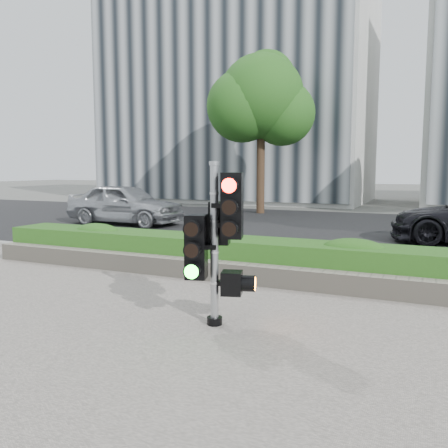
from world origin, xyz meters
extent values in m
plane|color=#51514C|center=(0.00, 0.00, 0.00)|extent=(120.00, 120.00, 0.00)
cube|color=#9E9389|center=(0.00, -2.50, 0.01)|extent=(16.00, 11.00, 0.03)
cube|color=black|center=(0.00, 10.00, 0.01)|extent=(60.00, 13.00, 0.02)
cube|color=gray|center=(0.00, 3.15, 0.06)|extent=(60.00, 0.25, 0.12)
cube|color=gray|center=(0.00, 1.90, 0.20)|extent=(12.00, 0.32, 0.34)
cube|color=#41942D|center=(0.00, 2.55, 0.37)|extent=(12.00, 1.00, 0.68)
cube|color=#B7B7B2|center=(-9.00, 23.00, 7.50)|extent=(16.00, 9.00, 15.00)
cylinder|color=black|center=(-4.50, 14.50, 2.02)|extent=(0.36, 0.36, 4.03)
sphere|color=#154C16|center=(-4.50, 14.50, 5.18)|extent=(3.74, 3.74, 3.74)
sphere|color=#154C16|center=(-3.64, 14.86, 4.46)|extent=(2.88, 2.88, 2.88)
sphere|color=#154C16|center=(-5.22, 14.07, 4.75)|extent=(3.17, 3.17, 3.17)
sphere|color=#154C16|center=(-4.50, 15.22, 6.05)|extent=(2.59, 2.59, 2.59)
cylinder|color=black|center=(0.21, -0.34, 0.08)|extent=(0.20, 0.20, 0.10)
cylinder|color=gray|center=(0.21, -0.34, 1.05)|extent=(0.10, 0.10, 2.05)
cylinder|color=gray|center=(0.21, -0.34, 2.10)|extent=(0.13, 0.13, 0.05)
cube|color=#FF1107|center=(0.44, -0.30, 1.58)|extent=(0.32, 0.32, 0.82)
cube|color=#14E51E|center=(0.00, -0.43, 1.05)|extent=(0.32, 0.32, 0.82)
cube|color=black|center=(0.18, -0.11, 1.33)|extent=(0.32, 0.32, 0.56)
cube|color=orange|center=(0.41, -0.25, 0.58)|extent=(0.32, 0.32, 0.30)
imported|color=#A6A9AE|center=(-7.53, 8.44, 0.76)|extent=(4.38, 1.82, 1.48)
camera|label=1|loc=(2.75, -5.71, 2.04)|focal=38.00mm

